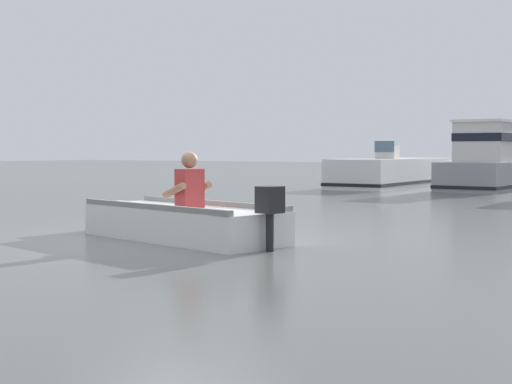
% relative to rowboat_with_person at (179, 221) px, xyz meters
% --- Properties ---
extents(ground_plane, '(120.00, 120.00, 0.00)m').
position_rel_rowboat_with_person_xyz_m(ground_plane, '(-0.07, 0.09, -0.25)').
color(ground_plane, slate).
extents(rowboat_with_person, '(3.70, 1.81, 1.19)m').
position_rel_rowboat_with_person_xyz_m(rowboat_with_person, '(0.00, 0.00, 0.00)').
color(rowboat_with_person, white).
rests_on(rowboat_with_person, ground).
extents(moored_boat_white, '(2.06, 6.70, 1.51)m').
position_rel_rowboat_with_person_xyz_m(moored_boat_white, '(-3.12, 15.81, 0.19)').
color(moored_boat_white, white).
rests_on(moored_boat_white, ground).
extents(moored_boat_grey, '(2.28, 5.32, 2.11)m').
position_rel_rowboat_with_person_xyz_m(moored_boat_grey, '(0.23, 15.41, 0.53)').
color(moored_boat_grey, gray).
rests_on(moored_boat_grey, ground).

